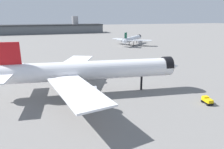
# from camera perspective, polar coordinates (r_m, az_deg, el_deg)

# --- Properties ---
(ground) EXTENTS (900.00, 900.00, 0.00)m
(ground) POSITION_cam_1_polar(r_m,az_deg,el_deg) (63.01, -6.91, -6.17)
(ground) COLOR slate
(airliner_near_gate) EXTENTS (60.45, 55.00, 16.65)m
(airliner_near_gate) POSITION_cam_1_polar(r_m,az_deg,el_deg) (63.52, -6.74, 1.02)
(airliner_near_gate) COLOR white
(airliner_near_gate) RESTS_ON ground
(airliner_far_taxiway) EXTENTS (29.58, 31.05, 10.92)m
(airliner_far_taxiway) POSITION_cam_1_polar(r_m,az_deg,el_deg) (170.91, 5.64, 9.81)
(airliner_far_taxiway) COLOR silver
(airliner_far_taxiway) RESTS_ON ground
(terminal_building) EXTENTS (178.46, 30.14, 21.87)m
(terminal_building) POSITION_cam_1_polar(r_m,az_deg,el_deg) (287.34, -20.67, 11.72)
(terminal_building) COLOR slate
(terminal_building) RESTS_ON ground
(service_truck_front) EXTENTS (2.76, 5.59, 3.00)m
(service_truck_front) POSITION_cam_1_polar(r_m,az_deg,el_deg) (98.59, 2.28, 3.19)
(service_truck_front) COLOR black
(service_truck_front) RESTS_ON ground
(baggage_tug_wing) EXTENTS (2.02, 3.27, 1.85)m
(baggage_tug_wing) POSITION_cam_1_polar(r_m,az_deg,el_deg) (63.53, 24.90, -6.51)
(baggage_tug_wing) COLOR black
(baggage_tug_wing) RESTS_ON ground
(baggage_cart_trailing) EXTENTS (2.83, 2.87, 1.82)m
(baggage_cart_trailing) POSITION_cam_1_polar(r_m,az_deg,el_deg) (87.15, -28.74, -1.05)
(baggage_cart_trailing) COLOR black
(baggage_cart_trailing) RESTS_ON ground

